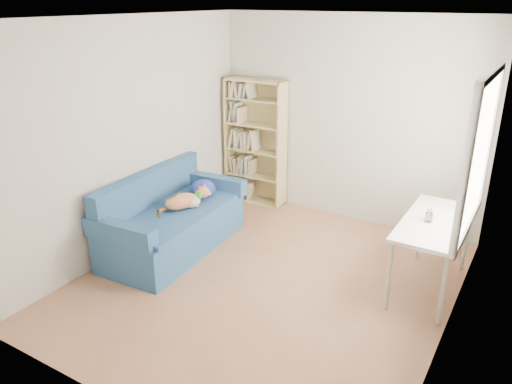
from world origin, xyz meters
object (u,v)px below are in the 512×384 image
(sofa, at_px, (172,221))
(bookshelf, at_px, (255,147))
(desk, at_px, (434,227))
(pen_cup, at_px, (429,216))

(sofa, distance_m, bookshelf, 1.80)
(bookshelf, height_order, desk, bookshelf)
(sofa, distance_m, pen_cup, 2.83)
(sofa, height_order, desk, sofa)
(desk, bearing_deg, sofa, -167.22)
(sofa, bearing_deg, desk, 8.97)
(desk, distance_m, pen_cup, 0.14)
(bookshelf, relative_size, pen_cup, 12.08)
(desk, xyz_separation_m, pen_cup, (-0.05, -0.05, 0.12))
(sofa, xyz_separation_m, desk, (2.78, 0.63, 0.34))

